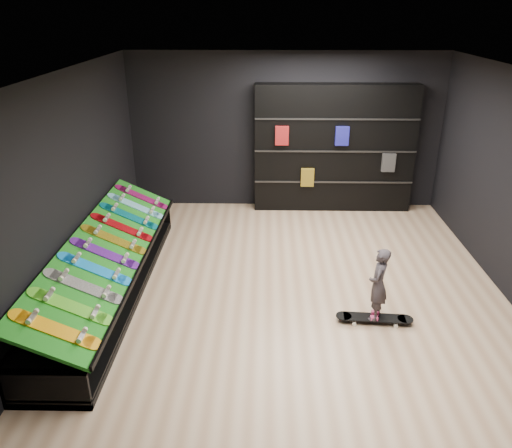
{
  "coord_description": "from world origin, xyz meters",
  "views": [
    {
      "loc": [
        -0.37,
        -6.05,
        3.75
      ],
      "look_at": [
        -0.5,
        0.2,
        1.0
      ],
      "focal_mm": 35.0,
      "sensor_mm": 36.0,
      "label": 1
    }
  ],
  "objects_px": {
    "display_rack": "(110,277)",
    "child": "(377,297)",
    "floor_skateboard": "(374,320)",
    "back_shelving": "(334,149)"
  },
  "relations": [
    {
      "from": "display_rack",
      "to": "child",
      "type": "height_order",
      "value": "child"
    },
    {
      "from": "child",
      "to": "display_rack",
      "type": "bearing_deg",
      "value": -79.09
    },
    {
      "from": "display_rack",
      "to": "floor_skateboard",
      "type": "height_order",
      "value": "display_rack"
    },
    {
      "from": "display_rack",
      "to": "child",
      "type": "distance_m",
      "value": 3.65
    },
    {
      "from": "display_rack",
      "to": "child",
      "type": "relative_size",
      "value": 7.75
    },
    {
      "from": "floor_skateboard",
      "to": "child",
      "type": "height_order",
      "value": "child"
    },
    {
      "from": "floor_skateboard",
      "to": "display_rack",
      "type": "bearing_deg",
      "value": 173.71
    },
    {
      "from": "back_shelving",
      "to": "child",
      "type": "height_order",
      "value": "back_shelving"
    },
    {
      "from": "display_rack",
      "to": "floor_skateboard",
      "type": "relative_size",
      "value": 4.59
    },
    {
      "from": "back_shelving",
      "to": "floor_skateboard",
      "type": "distance_m",
      "value": 4.15
    }
  ]
}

